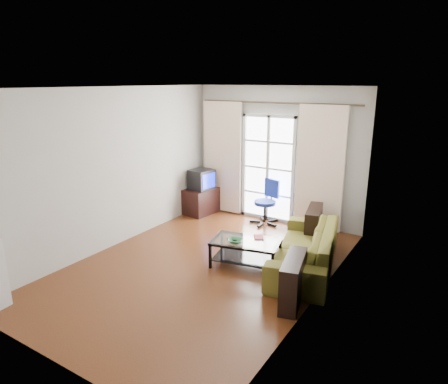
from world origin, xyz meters
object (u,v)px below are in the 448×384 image
object	(u,v)px
sofa	(305,248)
crt_tv	(201,179)
tv_stand	(201,201)
coffee_table	(246,250)
task_chair	(266,211)

from	to	relation	value
sofa	crt_tv	xyz separation A→B (m)	(-2.85, 1.29, 0.44)
tv_stand	crt_tv	size ratio (longest dim) A/B	1.43
coffee_table	crt_tv	distance (m)	2.75
coffee_table	task_chair	bearing A→B (deg)	107.26
sofa	coffee_table	bearing A→B (deg)	-73.06
sofa	crt_tv	world-z (taller)	crt_tv
task_chair	coffee_table	bearing A→B (deg)	-57.25
tv_stand	crt_tv	xyz separation A→B (m)	(0.00, -0.00, 0.48)
coffee_table	crt_tv	size ratio (longest dim) A/B	2.17
tv_stand	crt_tv	world-z (taller)	crt_tv
coffee_table	task_chair	world-z (taller)	task_chair
sofa	crt_tv	distance (m)	3.16
sofa	tv_stand	distance (m)	3.14
coffee_table	tv_stand	distance (m)	2.71
coffee_table	tv_stand	world-z (taller)	tv_stand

